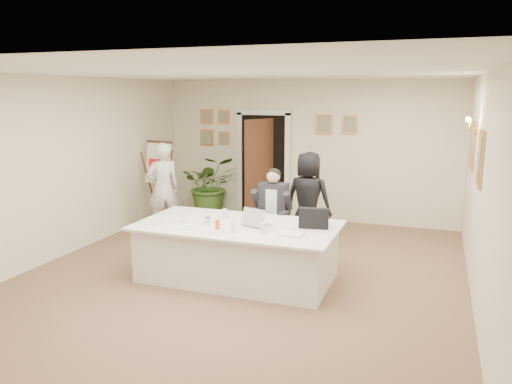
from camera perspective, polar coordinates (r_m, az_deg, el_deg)
The scene contains 28 objects.
floor at distance 7.18m, azimuth -1.49°, elevation -9.45°, with size 7.00×7.00×0.00m, color brown.
ceiling at distance 6.72m, azimuth -1.61°, elevation 13.48°, with size 6.00×7.00×0.02m, color white.
wall_back at distance 10.12m, azimuth 5.78°, elevation 4.72°, with size 6.00×0.10×2.80m, color beige.
wall_front at distance 3.87m, azimuth -21.12°, elevation -6.59°, with size 6.00×0.10×2.80m, color beige.
wall_left at distance 8.38m, azimuth -21.01°, elevation 2.69°, with size 0.10×7.00×2.80m, color beige.
wall_right at distance 6.37m, azimuth 24.43°, elevation -0.05°, with size 0.10×7.00×2.80m, color beige.
doorway at distance 10.25m, azimuth 0.70°, elevation 2.84°, with size 1.14×0.86×2.20m.
pictures_back_wall at distance 10.28m, azimuth 1.43°, elevation 7.39°, with size 3.40×0.06×0.80m, color #CD8646, non-canonical shape.
pictures_right_wall at distance 7.50m, azimuth 23.78°, elevation 4.27°, with size 0.06×2.20×0.80m, color #CD8646, non-canonical shape.
wall_sconce at distance 7.47m, azimuth 23.46°, elevation 6.97°, with size 0.20×0.30×0.24m, color #C0853D, non-canonical shape.
conference_table at distance 6.93m, azimuth -2.16°, elevation -6.78°, with size 2.74×1.46×0.78m.
seated_man at distance 7.82m, azimuth 1.90°, elevation -2.32°, with size 0.61×0.65×1.41m, color black, non-canonical shape.
flip_chart at distance 10.00m, azimuth -10.72°, elevation 0.69°, with size 0.57×0.39×1.60m.
standing_man at distance 9.29m, azimuth -10.56°, elevation 0.46°, with size 0.61×0.40×1.66m, color silver.
standing_woman at distance 8.38m, azimuth 5.97°, elevation -0.81°, with size 0.78×0.51×1.59m, color black.
potted_palm at distance 10.62m, azimuth -5.21°, elevation 0.82°, with size 1.13×0.98×1.25m, color #3A6521.
laptop at distance 6.75m, azimuth 0.07°, elevation -2.66°, with size 0.36×0.37×0.28m, color #B7BABC, non-canonical shape.
laptop_bag at distance 6.64m, azimuth 6.61°, elevation -3.00°, with size 0.39×0.11×0.27m, color black.
paper_stack at distance 6.32m, azimuth 4.00°, elevation -4.81°, with size 0.30×0.21×0.03m, color white.
plate_left at distance 6.99m, azimuth -11.03°, elevation -3.50°, with size 0.23×0.23×0.01m, color white.
plate_mid at distance 6.67m, azimuth -7.90°, elevation -4.11°, with size 0.20×0.20×0.01m, color white.
plate_near at distance 6.43m, azimuth -4.36°, elevation -4.61°, with size 0.20×0.20×0.01m, color white.
glass_a at distance 6.98m, azimuth -8.32°, elevation -2.91°, with size 0.07×0.07×0.14m, color silver.
glass_b at distance 6.43m, azimuth -2.64°, elevation -4.01°, with size 0.06×0.06×0.14m, color silver.
glass_c at distance 6.36m, azimuth 0.84°, elevation -4.17°, with size 0.07×0.07×0.14m, color silver.
glass_d at distance 7.14m, azimuth -3.59°, elevation -2.49°, with size 0.07×0.07×0.14m, color silver.
oj_glass at distance 6.55m, azimuth -4.42°, elevation -3.80°, with size 0.06×0.06×0.13m, color #D64D12.
steel_jug at distance 6.79m, azimuth -5.53°, elevation -3.37°, with size 0.08×0.08×0.11m, color silver.
Camera 1 is at (2.48, -6.25, 2.53)m, focal length 35.00 mm.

